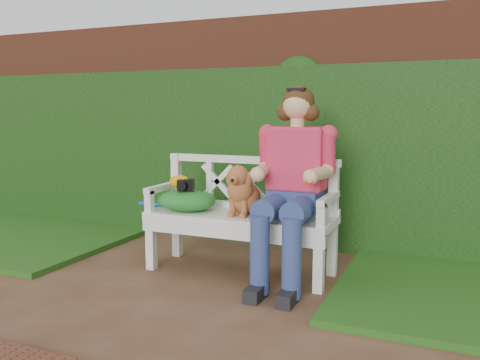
% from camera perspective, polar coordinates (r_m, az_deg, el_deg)
% --- Properties ---
extents(ground, '(60.00, 60.00, 0.00)m').
position_cam_1_polar(ground, '(3.70, -8.81, -12.74)').
color(ground, '#4D2F1D').
extents(brick_wall, '(10.00, 0.30, 2.20)m').
position_cam_1_polar(brick_wall, '(5.18, 2.16, 5.66)').
color(brick_wall, brown).
rests_on(brick_wall, ground).
extents(ivy_hedge, '(10.00, 0.18, 1.70)m').
position_cam_1_polar(ivy_hedge, '(4.99, 1.24, 2.70)').
color(ivy_hedge, '#2A631A').
rests_on(ivy_hedge, ground).
extents(grass_left, '(2.60, 2.00, 0.05)m').
position_cam_1_polar(grass_left, '(5.86, -24.35, -5.40)').
color(grass_left, '#1E5B18').
rests_on(grass_left, ground).
extents(garden_bench, '(1.59, 0.62, 0.48)m').
position_cam_1_polar(garden_bench, '(4.10, -0.00, -7.08)').
color(garden_bench, white).
rests_on(garden_bench, ground).
extents(seated_woman, '(0.70, 0.89, 1.49)m').
position_cam_1_polar(seated_woman, '(3.82, 6.14, -0.45)').
color(seated_woman, '#D34266').
rests_on(seated_woman, ground).
extents(dog, '(0.33, 0.41, 0.40)m').
position_cam_1_polar(dog, '(3.98, 0.36, -1.03)').
color(dog, brown).
rests_on(dog, garden_bench).
extents(tennis_racket, '(0.64, 0.29, 0.03)m').
position_cam_1_polar(tennis_racket, '(4.28, -6.69, -2.99)').
color(tennis_racket, silver).
rests_on(tennis_racket, garden_bench).
extents(green_bag, '(0.61, 0.54, 0.17)m').
position_cam_1_polar(green_bag, '(4.19, -6.07, -2.25)').
color(green_bag, '#217932').
rests_on(green_bag, garden_bench).
extents(camera_item, '(0.16, 0.13, 0.09)m').
position_cam_1_polar(camera_item, '(4.15, -6.10, -0.52)').
color(camera_item, black).
rests_on(camera_item, green_bag).
extents(baseball_glove, '(0.22, 0.19, 0.11)m').
position_cam_1_polar(baseball_glove, '(4.23, -6.79, -0.20)').
color(baseball_glove, orange).
rests_on(baseball_glove, green_bag).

